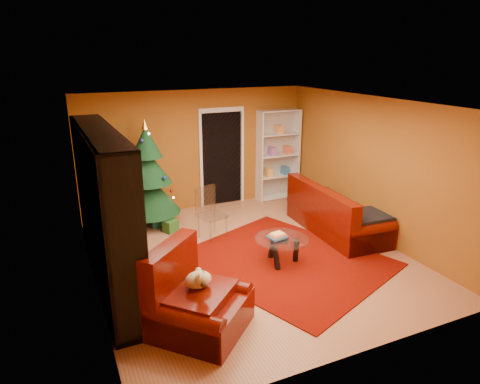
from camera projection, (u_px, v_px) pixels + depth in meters
name	position (u px, v px, depth m)	size (l,w,h in m)	color
floor	(250.00, 258.00, 7.34)	(5.00, 5.50, 0.05)	#9F6342
ceiling	(251.00, 101.00, 6.51)	(5.00, 5.50, 0.05)	silver
wall_back	(196.00, 150.00, 9.33)	(5.00, 0.05, 2.60)	#97571A
wall_left	(86.00, 206.00, 5.94)	(0.05, 5.50, 2.60)	#97571A
wall_right	(373.00, 168.00, 7.90)	(0.05, 5.50, 2.60)	#97571A
doorway	(222.00, 159.00, 9.60)	(1.06, 0.60, 2.16)	black
rug	(285.00, 261.00, 7.17)	(2.65, 3.09, 0.02)	#650A01
media_unit	(106.00, 212.00, 6.07)	(0.47, 3.08, 2.36)	black
christmas_tree	(148.00, 175.00, 8.40)	(1.21, 1.21, 2.15)	black
gift_box_teal	(159.00, 218.00, 8.63)	(0.31, 0.31, 0.31)	#1D7581
gift_box_green	(170.00, 226.00, 8.31)	(0.24, 0.24, 0.24)	#21581E
gift_box_red	(138.00, 213.00, 9.01)	(0.21, 0.21, 0.21)	maroon
white_bookshelf	(278.00, 155.00, 9.99)	(1.00, 0.36, 2.15)	white
armchair	(201.00, 298.00, 5.28)	(1.15, 1.15, 0.90)	#4A0902
dog	(198.00, 280.00, 5.27)	(0.40, 0.30, 0.29)	beige
sofa	(338.00, 208.00, 8.22)	(2.23, 1.00, 0.96)	#4A0902
coffee_table	(281.00, 250.00, 7.03)	(0.89, 0.89, 0.56)	gray
acrylic_chair	(212.00, 216.00, 7.94)	(0.45, 0.49, 0.88)	#66605B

